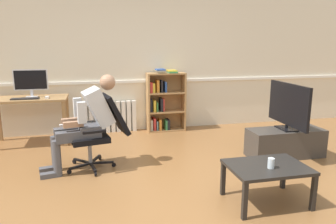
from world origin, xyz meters
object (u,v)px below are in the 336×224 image
Objects in this scene: keyboard at (25,99)px; office_chair at (101,128)px; bookshelf at (163,102)px; radiator at (110,117)px; imac_monitor at (31,81)px; tv_stand at (285,143)px; tv_screen at (288,106)px; computer_mouse at (47,97)px; person_seated at (86,120)px; computer_desk at (29,105)px; coffee_table at (267,170)px; drinking_glass at (271,163)px.

keyboard is 0.43× the size of office_chair.
radiator is (-0.98, 0.10, -0.25)m from bookshelf.
imac_monitor reaches higher than tv_stand.
keyboard is 3.95m from tv_screen.
computer_mouse is 0.10× the size of tv_screen.
person_seated is at bearing -57.90° from imac_monitor.
computer_mouse is at bearing 3.55° from keyboard.
tv_screen is (3.71, -1.34, -0.02)m from keyboard.
computer_desk is 3.81m from coffee_table.
office_chair is 1.22× the size of coffee_table.
tv_screen is (2.40, -1.87, 0.46)m from radiator.
tv_screen is 1.62m from drinking_glass.
bookshelf reaches higher than keyboard.
office_chair is 2.13m from coffee_table.
office_chair is 2.62m from tv_stand.
keyboard is 1.51m from person_seated.
bookshelf is at bearing 40.71° from tv_screen.
tv_screen is (0.00, -0.00, 0.55)m from tv_stand.
computer_mouse is 1.43m from office_chair.
computer_mouse is 0.09× the size of tv_stand.
radiator is at bearing 16.85° from computer_desk.
tv_stand is at bearing 90.00° from tv_screen.
office_chair is (1.12, -1.14, -0.24)m from keyboard.
radiator is at bearing 142.01° from tv_stand.
person_seated reaches higher than tv_stand.
coffee_table is (2.67, -2.74, -0.66)m from imac_monitor.
computer_desk is at bearing -150.87° from office_chair.
tv_stand is at bearing -21.90° from computer_mouse.
computer_desk is 1.39m from radiator.
coffee_table is (1.61, -1.38, -0.17)m from office_chair.
drinking_glass is at bearing -65.64° from radiator.
coffee_table is (0.44, -2.95, -0.19)m from bookshelf.
office_chair reaches higher than keyboard.
computer_desk is 11.49× the size of drinking_glass.
computer_desk is 1.22× the size of tv_screen.
computer_desk is at bearing 134.67° from drinking_glass.
bookshelf is 2.28m from tv_screen.
radiator reaches higher than coffee_table.
keyboard is 0.52× the size of coffee_table.
keyboard reaches higher than coffee_table.
person_seated reaches higher than radiator.
person_seated reaches higher than imac_monitor.
imac_monitor is 1.29× the size of keyboard.
imac_monitor is 0.67× the size of coffee_table.
computer_desk is at bearing 157.89° from computer_mouse.
drinking_glass is (-0.00, -0.07, 0.10)m from coffee_table.
computer_desk is at bearing 70.08° from tv_screen.
imac_monitor reaches higher than tv_screen.
bookshelf is 0.95× the size of person_seated.
person_seated is 2.81m from tv_stand.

